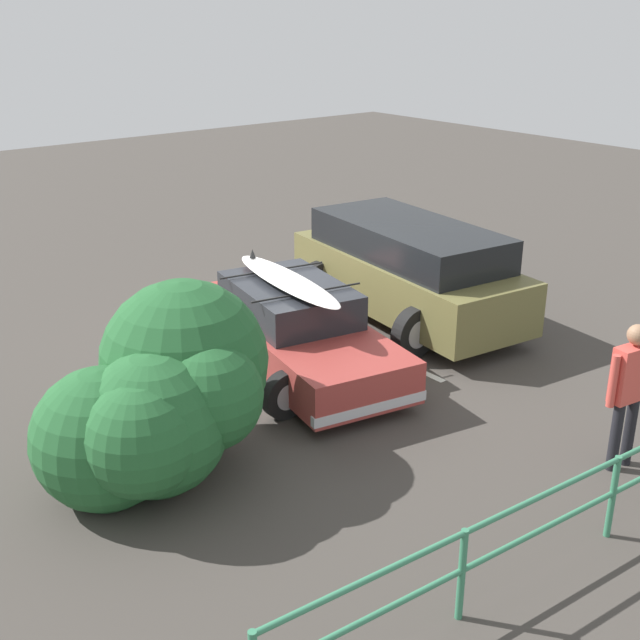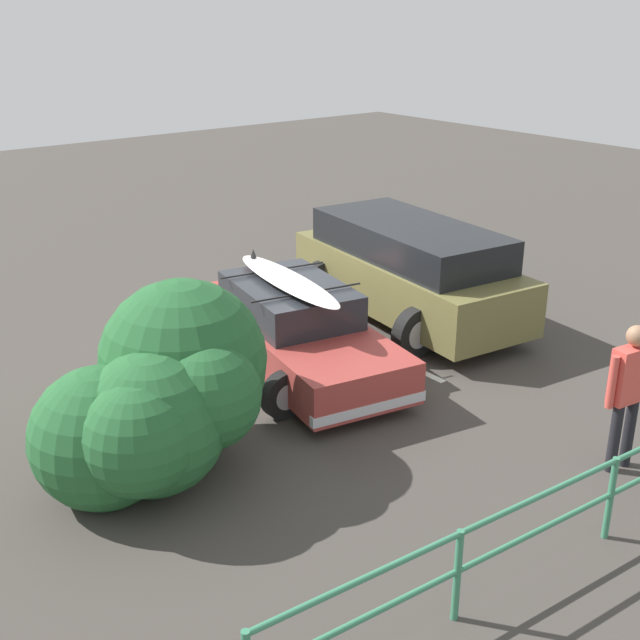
% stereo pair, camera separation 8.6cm
% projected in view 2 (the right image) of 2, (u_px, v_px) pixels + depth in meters
% --- Properties ---
extents(ground_plane, '(44.00, 44.00, 0.02)m').
position_uv_depth(ground_plane, '(286.00, 353.00, 12.75)').
color(ground_plane, '#423D38').
rests_on(ground_plane, ground).
extents(parking_stripe, '(0.12, 3.57, 0.00)m').
position_uv_depth(parking_stripe, '(363.00, 344.00, 13.05)').
color(parking_stripe, silver).
rests_on(parking_stripe, ground).
extents(sedan_car, '(2.84, 4.69, 1.57)m').
position_uv_depth(sedan_car, '(294.00, 328.00, 12.06)').
color(sedan_car, '#9E3833').
rests_on(sedan_car, ground).
extents(suv_car, '(3.00, 4.97, 1.72)m').
position_uv_depth(suv_car, '(408.00, 269.00, 13.83)').
color(suv_car, brown).
rests_on(suv_car, ground).
extents(person_bystander, '(0.70, 0.28, 1.83)m').
position_uv_depth(person_bystander, '(630.00, 385.00, 9.18)').
color(person_bystander, black).
rests_on(person_bystander, ground).
extents(railing_fence, '(8.50, 0.70, 0.95)m').
position_uv_depth(railing_fence, '(612.00, 484.00, 8.09)').
color(railing_fence, '#387F5B').
rests_on(railing_fence, ground).
extents(bush_near_left, '(2.99, 2.46, 2.29)m').
position_uv_depth(bush_near_left, '(159.00, 400.00, 9.04)').
color(bush_near_left, brown).
rests_on(bush_near_left, ground).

